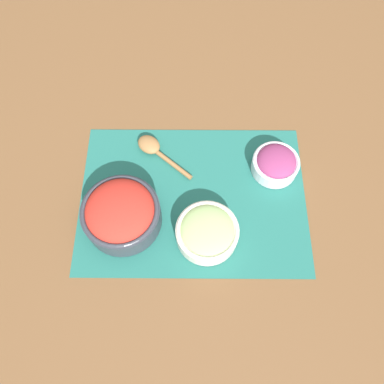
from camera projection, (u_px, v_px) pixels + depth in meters
name	position (u px, v px, depth m)	size (l,w,h in m)	color
ground_plane	(192.00, 198.00, 0.95)	(3.00, 3.00, 0.00)	brown
placemat	(192.00, 197.00, 0.94)	(0.57, 0.41, 0.00)	#236B60
tomato_bowl	(120.00, 213.00, 0.87)	(0.19, 0.19, 0.10)	#333842
cucumber_bowl	(206.00, 232.00, 0.87)	(0.15, 0.15, 0.06)	silver
onion_bowl	(275.00, 163.00, 0.95)	(0.12, 0.12, 0.06)	silver
wooden_spoon	(152.00, 148.00, 0.99)	(0.16, 0.14, 0.03)	#9E7042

